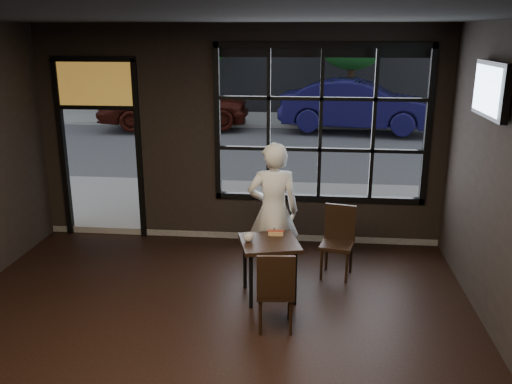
# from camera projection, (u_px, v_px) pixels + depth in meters

# --- Properties ---
(floor) EXTENTS (6.00, 7.00, 0.02)m
(floor) POSITION_uv_depth(u_px,v_px,m) (189.00, 377.00, 5.05)
(floor) COLOR black
(floor) RESTS_ON ground
(ceiling) EXTENTS (6.00, 7.00, 0.02)m
(ceiling) POSITION_uv_depth(u_px,v_px,m) (175.00, 14.00, 4.13)
(ceiling) COLOR black
(ceiling) RESTS_ON ground
(window_frame) EXTENTS (3.06, 0.12, 2.28)m
(window_frame) POSITION_uv_depth(u_px,v_px,m) (321.00, 125.00, 7.75)
(window_frame) COLOR black
(window_frame) RESTS_ON ground
(stained_transom) EXTENTS (1.20, 0.06, 0.70)m
(stained_transom) POSITION_uv_depth(u_px,v_px,m) (95.00, 83.00, 7.92)
(stained_transom) COLOR orange
(stained_transom) RESTS_ON ground
(street_asphalt) EXTENTS (60.00, 41.00, 0.04)m
(street_asphalt) POSITION_uv_depth(u_px,v_px,m) (291.00, 94.00, 27.94)
(street_asphalt) COLOR #545456
(street_asphalt) RESTS_ON ground
(cafe_table) EXTENTS (0.81, 0.81, 0.72)m
(cafe_table) POSITION_uv_depth(u_px,v_px,m) (269.00, 269.00, 6.47)
(cafe_table) COLOR black
(cafe_table) RESTS_ON floor
(chair_near) EXTENTS (0.43, 0.43, 0.91)m
(chair_near) POSITION_uv_depth(u_px,v_px,m) (275.00, 289.00, 5.75)
(chair_near) COLOR black
(chair_near) RESTS_ON floor
(chair_window) EXTENTS (0.48, 0.48, 0.93)m
(chair_window) POSITION_uv_depth(u_px,v_px,m) (337.00, 243.00, 6.98)
(chair_window) COLOR black
(chair_window) RESTS_ON floor
(man) EXTENTS (0.70, 0.51, 1.79)m
(man) POSITION_uv_depth(u_px,v_px,m) (273.00, 211.00, 6.85)
(man) COLOR silver
(man) RESTS_ON floor
(hotdog) EXTENTS (0.20, 0.08, 0.06)m
(hotdog) POSITION_uv_depth(u_px,v_px,m) (276.00, 233.00, 6.54)
(hotdog) COLOR tan
(hotdog) RESTS_ON cafe_table
(cup) EXTENTS (0.16, 0.16, 0.10)m
(cup) POSITION_uv_depth(u_px,v_px,m) (249.00, 237.00, 6.35)
(cup) COLOR silver
(cup) RESTS_ON cafe_table
(tv) EXTENTS (0.11, 1.00, 0.58)m
(tv) POSITION_uv_depth(u_px,v_px,m) (491.00, 90.00, 5.66)
(tv) COLOR black
(tv) RESTS_ON wall_right
(navy_car) EXTENTS (4.95, 2.30, 1.57)m
(navy_car) POSITION_uv_depth(u_px,v_px,m) (358.00, 105.00, 16.76)
(navy_car) COLOR #100E3B
(navy_car) RESTS_ON street_asphalt
(maroon_car) EXTENTS (5.02, 2.67, 1.62)m
(maroon_car) POSITION_uv_depth(u_px,v_px,m) (174.00, 102.00, 17.40)
(maroon_car) COLOR #3B1009
(maroon_car) RESTS_ON street_asphalt
(tree_left) EXTENTS (2.56, 2.56, 4.37)m
(tree_left) POSITION_uv_depth(u_px,v_px,m) (196.00, 32.00, 18.75)
(tree_left) COLOR #332114
(tree_left) RESTS_ON street_asphalt
(tree_right) EXTENTS (2.58, 2.58, 4.41)m
(tree_right) POSITION_uv_depth(u_px,v_px,m) (353.00, 31.00, 17.82)
(tree_right) COLOR #332114
(tree_right) RESTS_ON street_asphalt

